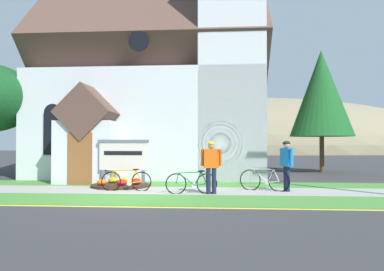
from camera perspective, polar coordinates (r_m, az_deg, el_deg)
The scene contains 15 objects.
ground at distance 15.67m, azimuth -6.26°, elevation -7.31°, with size 140.00×140.00×0.00m, color #333335.
sidewalk_slab at distance 13.70m, azimuth -11.03°, elevation -8.15°, with size 32.00×2.12×0.01m, color #99968E.
grass_verge at distance 11.62m, azimuth -13.93°, elevation -9.40°, with size 32.00×2.26×0.01m, color #427F33.
church_lawn at distance 15.70m, azimuth -9.01°, elevation -7.27°, with size 24.00×2.04×0.01m, color #427F33.
curb_paint_stripe at distance 10.43m, azimuth -16.17°, elevation -10.34°, with size 28.00×0.16×0.01m, color yellow.
church_building at distance 21.52m, azimuth -4.48°, elevation 7.26°, with size 11.71×12.20×12.97m.
church_sign at distance 14.99m, azimuth -10.44°, elevation -3.09°, with size 2.04×0.18×1.81m.
flower_bed at distance 14.69m, azimuth -10.89°, elevation -7.35°, with size 2.24×2.24×0.34m.
bicycle_orange at distance 13.41m, azimuth 11.01°, elevation -6.65°, with size 1.68×0.64×0.84m.
bicycle_red at distance 13.35m, azimuth -9.96°, elevation -6.79°, with size 1.77×0.12×0.80m.
bicycle_yellow at distance 12.43m, azimuth -0.05°, elevation -7.24°, with size 1.71×0.26×0.79m.
cyclist_in_blue_jersey at distance 13.35m, azimuth 14.23°, elevation -3.87°, with size 0.40×0.74×1.75m.
cyclist_in_green_jersey at distance 12.31m, azimuth 2.95°, elevation -4.19°, with size 0.68×0.30×1.73m.
roadside_conifer at distance 23.05m, azimuth 19.14°, elevation 6.12°, with size 3.63×3.63×7.10m.
distant_hill at distance 79.87m, azimuth 8.80°, elevation -2.40°, with size 81.80×54.34×21.76m, color #847A5B.
Camera 1 is at (2.86, -11.32, 1.67)m, focal length 34.96 mm.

